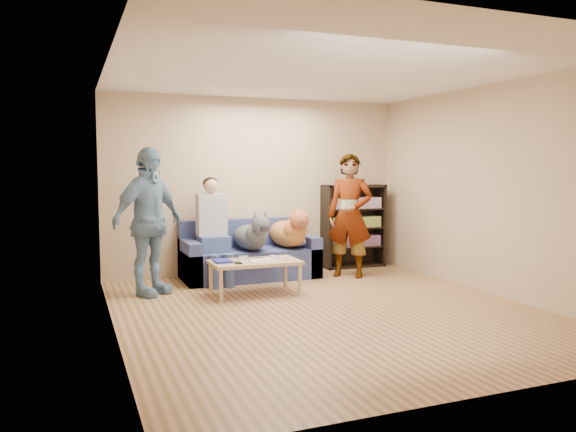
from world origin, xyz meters
name	(u,v)px	position (x,y,z in m)	size (l,w,h in m)	color
ground	(328,310)	(0.00, 0.00, 0.00)	(5.00, 5.00, 0.00)	brown
ceiling	(329,71)	(0.00, 0.00, 2.60)	(5.00, 5.00, 0.00)	white
wall_back	(256,186)	(0.00, 2.50, 1.30)	(4.50, 4.50, 0.00)	tan
wall_front	(489,209)	(0.00, -2.50, 1.30)	(4.50, 4.50, 0.00)	tan
wall_left	(112,197)	(-2.25, 0.00, 1.30)	(5.00, 5.00, 0.00)	tan
wall_right	(494,190)	(2.25, 0.00, 1.30)	(5.00, 5.00, 0.00)	tan
blanket	(296,241)	(0.43, 1.99, 0.50)	(0.44, 0.37, 0.15)	#AAAAAF
person_standing_right	(350,216)	(1.12, 1.63, 0.89)	(0.65, 0.42, 1.77)	gray
person_standing_left	(148,221)	(-1.73, 1.50, 0.91)	(1.07, 0.45, 1.83)	#779CBE
held_controller	(344,205)	(0.92, 1.43, 1.05)	(0.04, 0.12, 0.03)	silver
notebook_blue	(223,261)	(-0.90, 1.11, 0.43)	(0.20, 0.26, 0.03)	navy
papers	(261,261)	(-0.45, 0.96, 0.43)	(0.26, 0.20, 0.01)	white
magazine	(263,260)	(-0.42, 0.98, 0.44)	(0.22, 0.17, 0.01)	beige
camera_silver	(243,258)	(-0.62, 1.18, 0.45)	(0.11, 0.06, 0.05)	silver
controller_a	(273,257)	(-0.22, 1.16, 0.43)	(0.04, 0.13, 0.03)	white
controller_b	(281,258)	(-0.14, 1.08, 0.43)	(0.09, 0.06, 0.03)	white
headphone_cup_a	(271,259)	(-0.30, 1.04, 0.43)	(0.07, 0.07, 0.02)	white
headphone_cup_b	(269,258)	(-0.30, 1.12, 0.43)	(0.07, 0.07, 0.02)	white
pen_orange	(257,262)	(-0.52, 0.90, 0.42)	(0.01, 0.01, 0.14)	#CD6A1D
pen_black	(259,258)	(-0.38, 1.24, 0.42)	(0.01, 0.01, 0.14)	black
wallet	(238,263)	(-0.75, 0.94, 0.43)	(0.07, 0.12, 0.01)	black
sofa	(249,258)	(-0.25, 2.10, 0.28)	(1.90, 0.85, 0.82)	#515B93
person_seated	(213,226)	(-0.80, 1.97, 0.77)	(0.40, 0.73, 1.47)	#455F99
dog_gray	(252,236)	(-0.28, 1.86, 0.63)	(0.40, 1.25, 0.58)	#4F525A
dog_tan	(290,232)	(0.32, 1.94, 0.65)	(0.44, 1.18, 0.64)	#C8823D
coffee_table	(255,264)	(-0.50, 1.06, 0.37)	(1.10, 0.60, 0.42)	tan
bookshelf	(353,224)	(1.55, 2.33, 0.68)	(1.00, 0.34, 1.30)	black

